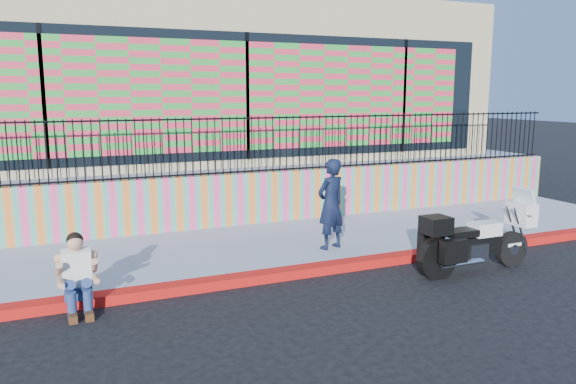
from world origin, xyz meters
TOP-DOWN VIEW (x-y plane):
  - ground at (0.00, 0.00)m, footprint 90.00×90.00m
  - red_curb at (0.00, 0.00)m, footprint 16.00×0.30m
  - sidewalk at (0.00, 1.65)m, footprint 16.00×3.00m
  - mural_wall at (0.00, 3.25)m, footprint 16.00×0.20m
  - metal_fence at (0.00, 3.25)m, footprint 15.80×0.04m
  - elevated_platform at (0.00, 8.35)m, footprint 16.00×10.00m
  - storefront_building at (0.00, 8.13)m, footprint 14.00×8.06m
  - police_motorcycle at (2.12, -0.96)m, footprint 2.18×0.72m
  - police_officer at (0.39, 0.80)m, footprint 0.68×0.55m
  - seated_man at (-3.96, -0.23)m, footprint 0.54×0.71m

SIDE VIEW (x-z plane):
  - ground at x=0.00m, z-range 0.00..0.00m
  - red_curb at x=0.00m, z-range 0.00..0.15m
  - sidewalk at x=0.00m, z-range 0.00..0.15m
  - seated_man at x=-3.96m, z-range -0.08..0.98m
  - police_motorcycle at x=2.12m, z-range -0.11..1.24m
  - elevated_platform at x=0.00m, z-range 0.00..1.25m
  - mural_wall at x=0.00m, z-range 0.15..1.25m
  - police_officer at x=0.39m, z-range 0.15..1.78m
  - metal_fence at x=0.00m, z-range 1.25..2.45m
  - storefront_building at x=0.00m, z-range 1.25..5.25m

